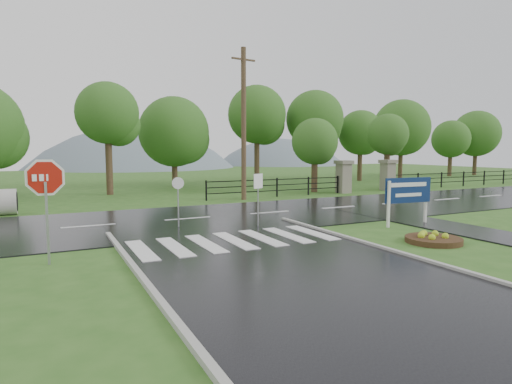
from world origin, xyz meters
TOP-DOWN VIEW (x-y plane):
  - ground at (0.00, 0.00)m, footprint 120.00×120.00m
  - main_road at (0.00, 10.00)m, footprint 90.00×8.00m
  - walkway at (8.50, 4.00)m, footprint 2.20×11.00m
  - crosswalk at (0.00, 5.00)m, footprint 6.50×2.80m
  - pillar_west at (13.00, 16.00)m, footprint 1.00×1.00m
  - pillar_east at (17.00, 16.00)m, footprint 1.00×1.00m
  - fence_west at (7.75, 16.00)m, footprint 9.58×0.08m
  - fence_east at (27.75, 16.00)m, footprint 20.58×0.08m
  - hills at (3.49, 65.00)m, footprint 102.00×48.00m
  - treeline at (1.00, 24.00)m, footprint 83.20×5.20m
  - stop_sign at (-5.45, 4.71)m, footprint 1.31×0.14m
  - estate_billboard at (7.39, 4.78)m, footprint 2.17×0.25m
  - flower_bed at (5.76, 2.06)m, footprint 1.78×1.78m
  - reg_sign_small at (1.88, 7.01)m, footprint 0.45×0.16m
  - reg_sign_round at (-0.91, 8.29)m, footprint 0.44×0.15m
  - utility_pole_east at (5.20, 15.50)m, footprint 1.58×0.30m
  - entrance_tree_left at (11.61, 17.50)m, footprint 3.24×3.24m
  - entrance_tree_right at (18.31, 17.50)m, footprint 3.13×3.13m

SIDE VIEW (x-z plane):
  - hills at x=3.49m, z-range -39.54..8.46m
  - ground at x=0.00m, z-range 0.00..0.00m
  - main_road at x=0.00m, z-range -0.02..0.02m
  - walkway at x=8.50m, z-range -0.02..0.02m
  - treeline at x=1.00m, z-range -5.00..5.00m
  - crosswalk at x=0.00m, z-range 0.05..0.07m
  - flower_bed at x=5.76m, z-range -0.05..0.31m
  - fence_west at x=7.75m, z-range 0.12..1.32m
  - fence_east at x=27.75m, z-range 0.14..1.34m
  - pillar_west at x=13.00m, z-range 0.06..2.30m
  - pillar_east at x=17.00m, z-range 0.06..2.30m
  - reg_sign_round at x=-0.91m, z-range 0.29..2.25m
  - estate_billboard at x=7.39m, z-range 0.36..2.26m
  - reg_sign_small at x=1.88m, z-range 0.44..2.53m
  - stop_sign at x=-5.45m, z-range 0.56..3.51m
  - entrance_tree_left at x=11.61m, z-range 0.93..6.10m
  - entrance_tree_right at x=18.31m, z-range 1.24..6.95m
  - utility_pole_east at x=5.20m, z-range 0.07..8.96m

